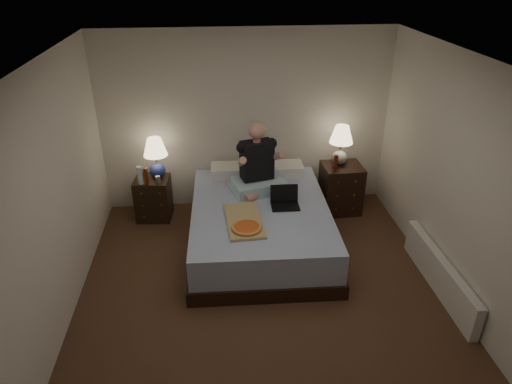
{
  "coord_description": "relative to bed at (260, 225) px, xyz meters",
  "views": [
    {
      "loc": [
        -0.48,
        -3.77,
        3.32
      ],
      "look_at": [
        0.0,
        0.9,
        0.85
      ],
      "focal_mm": 32.0,
      "sensor_mm": 36.0,
      "label": 1
    }
  ],
  "objects": [
    {
      "name": "radiator",
      "position": [
        1.86,
        -1.08,
        -0.08
      ],
      "size": [
        0.1,
        1.6,
        0.4
      ],
      "primitive_type": "cube",
      "color": "silver",
      "rests_on": "floor"
    },
    {
      "name": "floor",
      "position": [
        -0.07,
        -1.08,
        -0.28
      ],
      "size": [
        4.0,
        4.5,
        0.0
      ],
      "primitive_type": "cube",
      "color": "brown",
      "rests_on": "ground"
    },
    {
      "name": "beer_bottle_left",
      "position": [
        -1.44,
        0.67,
        0.43
      ],
      "size": [
        0.06,
        0.06,
        0.23
      ],
      "primitive_type": "cylinder",
      "color": "#5B230D",
      "rests_on": "nightstand_left"
    },
    {
      "name": "nightstand_right",
      "position": [
        1.24,
        0.76,
        0.07
      ],
      "size": [
        0.55,
        0.5,
        0.7
      ],
      "primitive_type": "cube",
      "rotation": [
        0.0,
        0.0,
        0.04
      ],
      "color": "black",
      "rests_on": "floor"
    },
    {
      "name": "pizza_box",
      "position": [
        -0.21,
        -0.55,
        0.32
      ],
      "size": [
        0.44,
        0.78,
        0.08
      ],
      "primitive_type": null,
      "rotation": [
        0.0,
        0.0,
        0.06
      ],
      "color": "tan",
      "rests_on": "bed"
    },
    {
      "name": "bed",
      "position": [
        0.0,
        0.0,
        0.0
      ],
      "size": [
        1.74,
        2.28,
        0.56
      ],
      "primitive_type": "cube",
      "rotation": [
        0.0,
        0.0,
        -0.03
      ],
      "color": "#607CC1",
      "rests_on": "floor"
    },
    {
      "name": "soda_can",
      "position": [
        -1.29,
        0.69,
        0.37
      ],
      "size": [
        0.07,
        0.07,
        0.1
      ],
      "primitive_type": "cylinder",
      "color": "#B9B9B4",
      "rests_on": "nightstand_left"
    },
    {
      "name": "wall_right",
      "position": [
        1.93,
        -1.08,
        0.97
      ],
      "size": [
        0.0,
        4.5,
        2.5
      ],
      "primitive_type": "cube",
      "rotation": [
        1.57,
        0.0,
        -1.57
      ],
      "color": "silver",
      "rests_on": "ground"
    },
    {
      "name": "laptop",
      "position": [
        0.3,
        -0.05,
        0.4
      ],
      "size": [
        0.34,
        0.29,
        0.24
      ],
      "primitive_type": null,
      "rotation": [
        0.0,
        0.0,
        -0.02
      ],
      "color": "black",
      "rests_on": "bed"
    },
    {
      "name": "lamp_left",
      "position": [
        -1.31,
        0.88,
        0.6
      ],
      "size": [
        0.34,
        0.34,
        0.56
      ],
      "primitive_type": null,
      "rotation": [
        0.0,
        0.0,
        -0.07
      ],
      "color": "navy",
      "rests_on": "nightstand_left"
    },
    {
      "name": "lamp_right",
      "position": [
        1.2,
        0.83,
        0.7
      ],
      "size": [
        0.35,
        0.35,
        0.56
      ],
      "primitive_type": null,
      "rotation": [
        0.0,
        0.0,
        0.12
      ],
      "color": "gray",
      "rests_on": "nightstand_right"
    },
    {
      "name": "wall_back",
      "position": [
        -0.07,
        1.17,
        0.97
      ],
      "size": [
        4.0,
        0.0,
        2.5
      ],
      "primitive_type": "cube",
      "rotation": [
        1.57,
        0.0,
        0.0
      ],
      "color": "silver",
      "rests_on": "ground"
    },
    {
      "name": "wall_left",
      "position": [
        -2.07,
        -1.08,
        0.97
      ],
      "size": [
        0.0,
        4.5,
        2.5
      ],
      "primitive_type": "cube",
      "rotation": [
        1.57,
        0.0,
        1.57
      ],
      "color": "silver",
      "rests_on": "ground"
    },
    {
      "name": "beer_bottle_right",
      "position": [
        1.1,
        0.64,
        0.53
      ],
      "size": [
        0.06,
        0.06,
        0.23
      ],
      "primitive_type": "cylinder",
      "color": "#5E1C0D",
      "rests_on": "nightstand_right"
    },
    {
      "name": "person",
      "position": [
        0.02,
        0.4,
        0.74
      ],
      "size": [
        0.77,
        0.67,
        0.93
      ],
      "primitive_type": null,
      "rotation": [
        0.0,
        0.0,
        0.25
      ],
      "color": "black",
      "rests_on": "bed"
    },
    {
      "name": "ceiling",
      "position": [
        -0.07,
        -1.08,
        2.22
      ],
      "size": [
        4.0,
        4.5,
        0.0
      ],
      "primitive_type": "cube",
      "rotation": [
        3.14,
        0.0,
        0.0
      ],
      "color": "white",
      "rests_on": "ground"
    },
    {
      "name": "nightstand_left",
      "position": [
        -1.4,
        0.82,
        0.02
      ],
      "size": [
        0.49,
        0.45,
        0.6
      ],
      "primitive_type": "cube",
      "rotation": [
        0.0,
        0.0,
        -0.09
      ],
      "color": "black",
      "rests_on": "floor"
    },
    {
      "name": "water_bottle",
      "position": [
        -1.52,
        0.69,
        0.44
      ],
      "size": [
        0.07,
        0.07,
        0.25
      ],
      "primitive_type": "cylinder",
      "color": "white",
      "rests_on": "nightstand_left"
    }
  ]
}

